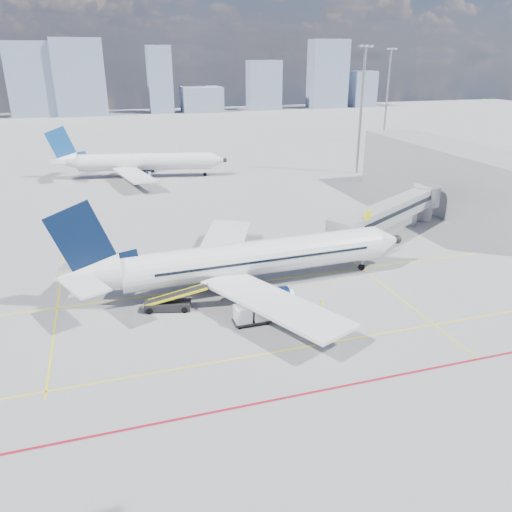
{
  "coord_description": "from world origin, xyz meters",
  "views": [
    {
      "loc": [
        -14.04,
        -40.19,
        23.41
      ],
      "look_at": [
        0.2,
        5.94,
        4.0
      ],
      "focal_mm": 35.0,
      "sensor_mm": 36.0,
      "label": 1
    }
  ],
  "objects_px": {
    "belt_loader": "(169,304)",
    "baggage_tug": "(307,315)",
    "cargo_dolly": "(252,314)",
    "ramp_worker": "(321,306)",
    "second_aircraft": "(138,162)",
    "main_aircraft": "(243,260)"
  },
  "relations": [
    {
      "from": "belt_loader",
      "to": "baggage_tug",
      "type": "bearing_deg",
      "value": -13.28
    },
    {
      "from": "cargo_dolly",
      "to": "ramp_worker",
      "type": "xyz_separation_m",
      "value": [
        7.06,
        0.02,
        -0.28
      ]
    },
    {
      "from": "cargo_dolly",
      "to": "second_aircraft",
      "type": "bearing_deg",
      "value": 93.88
    },
    {
      "from": "main_aircraft",
      "to": "belt_loader",
      "type": "height_order",
      "value": "main_aircraft"
    },
    {
      "from": "baggage_tug",
      "to": "belt_loader",
      "type": "relative_size",
      "value": 0.34
    },
    {
      "from": "belt_loader",
      "to": "cargo_dolly",
      "type": "bearing_deg",
      "value": -21.9
    },
    {
      "from": "main_aircraft",
      "to": "ramp_worker",
      "type": "relative_size",
      "value": 24.83
    },
    {
      "from": "second_aircraft",
      "to": "ramp_worker",
      "type": "height_order",
      "value": "second_aircraft"
    },
    {
      "from": "baggage_tug",
      "to": "ramp_worker",
      "type": "relative_size",
      "value": 1.42
    },
    {
      "from": "baggage_tug",
      "to": "ramp_worker",
      "type": "xyz_separation_m",
      "value": [
        1.96,
        1.19,
        0.07
      ]
    },
    {
      "from": "cargo_dolly",
      "to": "ramp_worker",
      "type": "height_order",
      "value": "cargo_dolly"
    },
    {
      "from": "baggage_tug",
      "to": "cargo_dolly",
      "type": "distance_m",
      "value": 5.24
    },
    {
      "from": "main_aircraft",
      "to": "baggage_tug",
      "type": "xyz_separation_m",
      "value": [
        3.7,
        -8.97,
        -2.51
      ]
    },
    {
      "from": "second_aircraft",
      "to": "ramp_worker",
      "type": "distance_m",
      "value": 66.06
    },
    {
      "from": "second_aircraft",
      "to": "belt_loader",
      "type": "height_order",
      "value": "second_aircraft"
    },
    {
      "from": "cargo_dolly",
      "to": "belt_loader",
      "type": "xyz_separation_m",
      "value": [
        -6.99,
        5.04,
        -0.38
      ]
    },
    {
      "from": "baggage_tug",
      "to": "belt_loader",
      "type": "height_order",
      "value": "belt_loader"
    },
    {
      "from": "main_aircraft",
      "to": "ramp_worker",
      "type": "distance_m",
      "value": 9.93
    },
    {
      "from": "cargo_dolly",
      "to": "belt_loader",
      "type": "distance_m",
      "value": 8.63
    },
    {
      "from": "main_aircraft",
      "to": "second_aircraft",
      "type": "distance_m",
      "value": 57.49
    },
    {
      "from": "ramp_worker",
      "to": "main_aircraft",
      "type": "bearing_deg",
      "value": 53.98
    },
    {
      "from": "main_aircraft",
      "to": "baggage_tug",
      "type": "distance_m",
      "value": 10.02
    }
  ]
}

